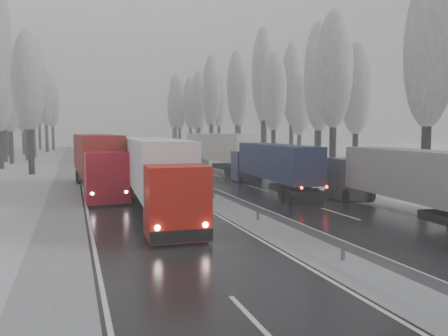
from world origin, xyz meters
TOP-DOWN VIEW (x-y plane):
  - ground at (0.00, 0.00)m, footprint 260.00×260.00m
  - carriageway_right at (5.25, 30.00)m, footprint 7.50×200.00m
  - carriageway_left at (-5.25, 30.00)m, footprint 7.50×200.00m
  - median_slush at (0.00, 30.00)m, footprint 3.00×200.00m
  - shoulder_right at (10.20, 30.00)m, footprint 2.40×200.00m
  - shoulder_left at (-10.20, 30.00)m, footprint 2.40×200.00m
  - median_guardrail at (0.00, 29.99)m, footprint 0.12×200.00m
  - tree_16 at (15.04, 15.67)m, footprint 3.60×3.60m
  - tree_18 at (14.51, 27.03)m, footprint 3.60×3.60m
  - tree_19 at (20.02, 31.03)m, footprint 3.60×3.60m
  - tree_20 at (17.90, 35.17)m, footprint 3.60×3.60m
  - tree_21 at (20.12, 39.17)m, footprint 3.60×3.60m
  - tree_22 at (17.02, 45.60)m, footprint 3.60×3.60m
  - tree_23 at (23.31, 49.60)m, footprint 3.60×3.60m
  - tree_24 at (17.90, 51.02)m, footprint 3.60×3.60m
  - tree_25 at (24.81, 55.02)m, footprint 3.60×3.60m
  - tree_26 at (17.56, 61.27)m, footprint 3.60×3.60m
  - tree_27 at (24.72, 65.27)m, footprint 3.60×3.60m
  - tree_28 at (16.34, 71.95)m, footprint 3.60×3.60m
  - tree_29 at (23.71, 75.95)m, footprint 3.60×3.60m
  - tree_30 at (16.56, 81.70)m, footprint 3.60×3.60m
  - tree_31 at (22.48, 85.70)m, footprint 3.60×3.60m
  - tree_32 at (16.63, 89.21)m, footprint 3.60×3.60m
  - tree_33 at (19.77, 93.21)m, footprint 3.60×3.60m
  - tree_34 at (15.73, 96.32)m, footprint 3.60×3.60m
  - tree_35 at (24.94, 100.32)m, footprint 3.60×3.60m
  - tree_36 at (17.04, 106.16)m, footprint 3.60×3.60m
  - tree_37 at (24.02, 110.16)m, footprint 3.60×3.60m
  - tree_38 at (18.73, 116.73)m, footprint 3.60×3.60m
  - tree_39 at (21.55, 120.73)m, footprint 3.60×3.60m
  - tree_62 at (-13.94, 43.73)m, footprint 3.60×3.60m
  - tree_66 at (-18.16, 62.35)m, footprint 3.60×3.60m
  - tree_67 at (-19.54, 66.35)m, footprint 3.60×3.60m
  - tree_68 at (-16.58, 69.11)m, footprint 3.60×3.60m
  - tree_70 at (-16.33, 79.19)m, footprint 3.60×3.60m
  - tree_71 at (-21.09, 83.19)m, footprint 3.60×3.60m
  - tree_72 at (-18.93, 88.54)m, footprint 3.60×3.60m
  - tree_73 at (-21.82, 92.54)m, footprint 3.60×3.60m
  - tree_74 at (-15.07, 99.33)m, footprint 3.60×3.60m
  - tree_75 at (-24.20, 103.33)m, footprint 3.60×3.60m
  - tree_76 at (-14.05, 108.72)m, footprint 3.60×3.60m
  - tree_77 at (-19.66, 112.72)m, footprint 3.60×3.60m
  - tree_78 at (-17.56, 115.31)m, footprint 3.60×3.60m
  - tree_79 at (-20.33, 119.31)m, footprint 3.60×3.60m
  - truck_grey_tarp at (8.19, 9.68)m, footprint 3.98×15.20m
  - truck_blue_box at (5.73, 22.47)m, footprint 3.43×15.06m
  - truck_cream_box at (7.04, 40.98)m, footprint 4.82×18.00m
  - box_truck_distant at (4.80, 77.91)m, footprint 3.19×7.96m
  - truck_red_white at (-4.85, 15.94)m, footprint 3.64×17.31m
  - truck_red_red at (-7.68, 26.98)m, footprint 3.48×17.99m

SIDE VIEW (x-z plane):
  - ground at x=0.00m, z-range 0.00..0.00m
  - carriageway_right at x=5.25m, z-range 0.00..0.03m
  - carriageway_left at x=-5.25m, z-range 0.00..0.03m
  - median_slush at x=0.00m, z-range 0.00..0.04m
  - shoulder_right at x=10.20m, z-range 0.00..0.04m
  - shoulder_left at x=-10.20m, z-range 0.00..0.04m
  - median_guardrail at x=0.00m, z-range 0.22..0.98m
  - box_truck_distant at x=4.80m, z-range 0.03..2.92m
  - truck_blue_box at x=5.73m, z-range 0.32..4.16m
  - truck_grey_tarp at x=8.19m, z-range 0.32..4.19m
  - truck_red_white at x=-4.85m, z-range 0.37..4.78m
  - truck_cream_box at x=7.04m, z-range 0.38..4.96m
  - truck_red_red at x=-7.68m, z-range 0.38..4.97m
  - tree_23 at x=23.31m, z-range 1.99..15.54m
  - tree_77 at x=-19.66m, z-range 2.10..16.42m
  - tree_33 at x=19.77m, z-range 2.10..16.42m
  - tree_19 at x=20.02m, z-range 2.13..16.70m
  - tree_72 at x=-18.93m, z-range 2.21..17.31m
  - tree_66 at x=-18.16m, z-range 2.22..17.45m
  - tree_20 at x=17.90m, z-range 2.29..18.00m
  - tree_22 at x=17.02m, z-range 2.31..18.17m
  - tree_62 at x=-13.94m, z-range 2.34..18.38m
  - tree_39 at x=21.55m, z-range 2.36..18.54m
  - tree_37 at x=24.02m, z-range 2.38..18.75m
  - tree_16 at x=15.04m, z-range 2.40..18.93m
  - tree_18 at x=14.51m, z-range 2.41..18.99m
  - tree_68 at x=-16.58m, z-range 2.42..19.07m
  - tree_79 at x=-20.33m, z-range 2.48..19.54m
  - tree_70 at x=-16.33m, z-range 2.48..19.57m
  - tree_67 at x=-19.54m, z-range 2.48..19.58m
  - tree_73 at x=-21.82m, z-range 2.50..19.72m
  - tree_32 at x=16.63m, z-range 2.51..19.85m
  - tree_27 at x=24.72m, z-range 2.55..20.17m
  - tree_34 at x=15.73m, z-range 2.55..20.19m
  - tree_30 at x=16.56m, z-range 2.59..20.45m
  - tree_38 at x=18.73m, z-range 2.60..20.58m
  - tree_29 at x=23.71m, z-range 2.62..20.73m
  - tree_35 at x=24.94m, z-range 2.64..20.89m
  - tree_76 at x=-14.05m, z-range 2.68..21.23m
  - tree_31 at x=22.48m, z-range 2.68..21.26m
  - tree_75 at x=-24.20m, z-range 2.69..21.29m
  - tree_21 at x=20.12m, z-range 2.69..21.31m
  - tree_26 at x=17.56m, z-range 2.71..21.49m
  - tree_25 at x=24.81m, z-range 2.80..22.24m
  - tree_78 at x=-17.56m, z-range 2.81..22.37m
  - tree_71 at x=-21.09m, z-range 2.82..22.43m
  - tree_28 at x=16.34m, z-range 2.82..22.45m
  - tree_74 at x=-15.07m, z-range 2.83..22.52m
  - tree_36 at x=17.04m, z-range 2.91..23.13m
  - tree_24 at x=17.90m, z-range 2.94..23.43m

